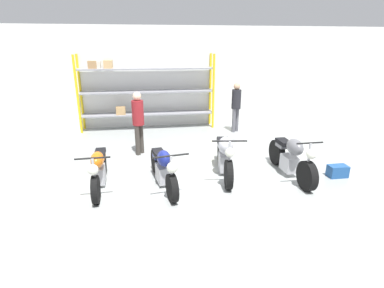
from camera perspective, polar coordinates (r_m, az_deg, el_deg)
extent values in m
plane|color=#9EA3A0|center=(7.03, 0.50, -6.44)|extent=(30.00, 30.00, 0.00)
cube|color=white|center=(11.33, -3.61, 12.56)|extent=(30.00, 0.08, 3.60)
cylinder|color=yellow|center=(10.95, -20.98, 8.67)|extent=(0.08, 0.08, 2.65)
cylinder|color=yellow|center=(10.98, 4.10, 9.86)|extent=(0.08, 0.08, 2.65)
cylinder|color=yellow|center=(11.48, -20.45, 9.13)|extent=(0.08, 0.08, 2.65)
cylinder|color=yellow|center=(11.51, 3.49, 10.27)|extent=(0.08, 0.08, 2.65)
cube|color=gray|center=(11.12, -8.28, 5.76)|extent=(4.70, 0.55, 0.05)
cube|color=gray|center=(10.98, -8.47, 9.83)|extent=(4.70, 0.55, 0.05)
cube|color=gray|center=(10.89, -8.67, 13.99)|extent=(4.70, 0.55, 0.05)
cube|color=tan|center=(11.00, -15.68, 14.41)|extent=(0.29, 0.31, 0.27)
cube|color=#A87F51|center=(11.01, -18.50, 14.13)|extent=(0.29, 0.22, 0.26)
cube|color=tan|center=(11.00, -13.41, 6.20)|extent=(0.32, 0.19, 0.28)
cube|color=silver|center=(11.13, -17.75, 14.20)|extent=(0.27, 0.24, 0.24)
cylinder|color=black|center=(6.17, -17.88, -8.28)|extent=(0.14, 0.57, 0.56)
cylinder|color=black|center=(7.55, -16.65, -3.14)|extent=(0.14, 0.57, 0.56)
cube|color=#ADADB2|center=(6.91, -17.14, -5.50)|extent=(0.23, 0.45, 0.37)
ellipsoid|color=orange|center=(6.60, -17.61, -2.87)|extent=(0.29, 0.56, 0.32)
cube|color=black|center=(7.13, -17.12, -1.65)|extent=(0.24, 0.51, 0.10)
cube|color=orange|center=(7.22, -17.01, -2.14)|extent=(0.20, 0.36, 0.12)
cylinder|color=#ADADB2|center=(6.05, -18.15, -5.49)|extent=(0.05, 0.05, 0.64)
sphere|color=silver|center=(5.94, -18.35, -4.68)|extent=(0.21, 0.21, 0.21)
cylinder|color=black|center=(5.96, -18.43, -2.57)|extent=(0.66, 0.06, 0.04)
cylinder|color=black|center=(5.94, -3.81, -8.36)|extent=(0.23, 0.59, 0.57)
cylinder|color=black|center=(7.29, -6.90, -3.21)|extent=(0.23, 0.59, 0.57)
cube|color=#ADADB2|center=(6.66, -5.61, -5.58)|extent=(0.32, 0.49, 0.38)
ellipsoid|color=navy|center=(6.35, -5.38, -2.75)|extent=(0.36, 0.50, 0.34)
cube|color=black|center=(6.82, -6.33, -1.73)|extent=(0.32, 0.52, 0.10)
cube|color=navy|center=(6.96, -6.52, -2.09)|extent=(0.26, 0.37, 0.12)
cylinder|color=#ADADB2|center=(5.82, -3.93, -5.39)|extent=(0.06, 0.06, 0.66)
sphere|color=silver|center=(5.71, -3.77, -4.49)|extent=(0.22, 0.22, 0.22)
cylinder|color=black|center=(5.72, -4.08, -2.27)|extent=(0.72, 0.16, 0.04)
cylinder|color=black|center=(6.47, 6.97, -5.80)|extent=(0.22, 0.65, 0.64)
cylinder|color=black|center=(7.88, 5.54, -1.22)|extent=(0.22, 0.65, 0.64)
cube|color=#ADADB2|center=(7.22, 6.13, -3.37)|extent=(0.30, 0.51, 0.40)
ellipsoid|color=#B7B7BF|center=(6.90, 6.42, -0.27)|extent=(0.40, 0.51, 0.40)
cube|color=black|center=(7.39, 5.95, 0.53)|extent=(0.34, 0.52, 0.10)
cube|color=#B7B7BF|center=(7.53, 5.82, 0.17)|extent=(0.28, 0.37, 0.12)
cylinder|color=#ADADB2|center=(6.34, 7.08, -2.68)|extent=(0.06, 0.06, 0.74)
sphere|color=silver|center=(6.23, 7.21, -1.63)|extent=(0.20, 0.20, 0.20)
cylinder|color=black|center=(6.25, 7.17, 0.58)|extent=(0.73, 0.14, 0.04)
cylinder|color=black|center=(6.81, 21.06, -5.67)|extent=(0.17, 0.65, 0.64)
cylinder|color=black|center=(8.02, 15.84, -1.49)|extent=(0.17, 0.65, 0.64)
cube|color=#ADADB2|center=(7.45, 18.03, -3.51)|extent=(0.29, 0.45, 0.37)
ellipsoid|color=slate|center=(7.16, 19.01, -0.55)|extent=(0.32, 0.55, 0.37)
cube|color=black|center=(7.62, 17.11, 0.34)|extent=(0.26, 0.48, 0.10)
cube|color=slate|center=(7.71, 16.82, -0.14)|extent=(0.22, 0.34, 0.12)
cylinder|color=#ADADB2|center=(6.69, 21.32, -2.80)|extent=(0.05, 0.05, 0.71)
sphere|color=silver|center=(6.59, 21.77, -1.82)|extent=(0.21, 0.21, 0.21)
cylinder|color=black|center=(6.60, 21.55, 0.18)|extent=(0.58, 0.04, 0.04)
cylinder|color=#38332D|center=(8.59, -9.65, 1.03)|extent=(0.13, 0.13, 0.85)
cylinder|color=#38332D|center=(8.45, -10.34, 0.70)|extent=(0.13, 0.13, 0.85)
cylinder|color=maroon|center=(8.33, -10.28, 5.87)|extent=(0.44, 0.44, 0.67)
sphere|color=beige|center=(8.24, -10.46, 8.94)|extent=(0.23, 0.23, 0.23)
cylinder|color=#595960|center=(10.78, 8.55, 4.60)|extent=(0.13, 0.13, 0.83)
cylinder|color=#595960|center=(10.64, 7.97, 4.44)|extent=(0.13, 0.13, 0.83)
cylinder|color=#232328|center=(10.56, 8.45, 8.44)|extent=(0.45, 0.45, 0.66)
sphere|color=tan|center=(10.49, 8.56, 10.81)|extent=(0.22, 0.22, 0.22)
cube|color=#1E4C8C|center=(7.82, 25.98, -4.66)|extent=(0.44, 0.26, 0.28)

